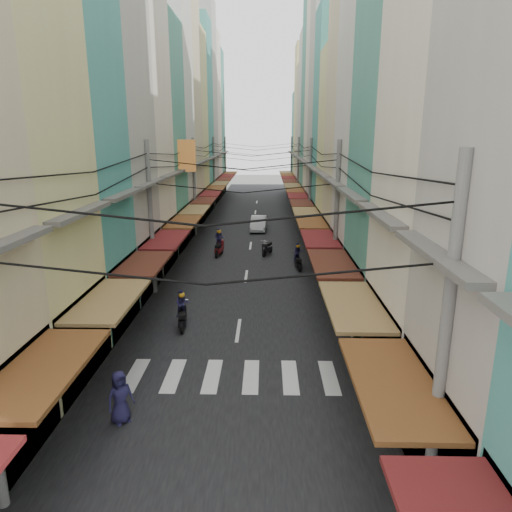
# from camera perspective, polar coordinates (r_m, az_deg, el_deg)

# --- Properties ---
(ground) EXTENTS (160.00, 160.00, 0.00)m
(ground) POSITION_cam_1_polar(r_m,az_deg,el_deg) (22.38, -1.92, -7.20)
(ground) COLOR slate
(ground) RESTS_ON ground
(road) EXTENTS (10.00, 80.00, 0.02)m
(road) POSITION_cam_1_polar(r_m,az_deg,el_deg) (41.58, -0.40, 3.24)
(road) COLOR black
(road) RESTS_ON ground
(sidewalk_left) EXTENTS (3.00, 80.00, 0.06)m
(sidewalk_left) POSITION_cam_1_polar(r_m,az_deg,el_deg) (42.27, -9.26, 3.26)
(sidewalk_left) COLOR slate
(sidewalk_left) RESTS_ON ground
(sidewalk_right) EXTENTS (3.00, 80.00, 0.06)m
(sidewalk_right) POSITION_cam_1_polar(r_m,az_deg,el_deg) (41.89, 8.53, 3.19)
(sidewalk_right) COLOR slate
(sidewalk_right) RESTS_ON ground
(crosswalk) EXTENTS (7.55, 2.40, 0.01)m
(crosswalk) POSITION_cam_1_polar(r_m,az_deg,el_deg) (16.97, -3.07, -14.76)
(crosswalk) COLOR silver
(crosswalk) RESTS_ON ground
(building_row_left) EXTENTS (7.80, 67.67, 23.70)m
(building_row_left) POSITION_cam_1_polar(r_m,az_deg,el_deg) (38.39, -13.02, 16.57)
(building_row_left) COLOR beige
(building_row_left) RESTS_ON ground
(building_row_right) EXTENTS (7.80, 68.98, 22.59)m
(building_row_right) POSITION_cam_1_polar(r_m,az_deg,el_deg) (37.76, 12.00, 16.10)
(building_row_right) COLOR teal
(building_row_right) RESTS_ON ground
(utility_poles) EXTENTS (10.20, 66.13, 8.20)m
(utility_poles) POSITION_cam_1_polar(r_m,az_deg,el_deg) (35.78, -0.66, 11.97)
(utility_poles) COLOR slate
(utility_poles) RESTS_ON ground
(white_car) EXTENTS (4.57, 1.92, 1.59)m
(white_car) POSITION_cam_1_polar(r_m,az_deg,el_deg) (41.59, 0.31, 3.23)
(white_car) COLOR silver
(white_car) RESTS_ON ground
(bicycle) EXTENTS (1.85, 0.80, 1.25)m
(bicycle) POSITION_cam_1_polar(r_m,az_deg,el_deg) (24.90, 11.18, -5.15)
(bicycle) COLOR black
(bicycle) RESTS_ON ground
(moving_scooters) EXTENTS (6.29, 14.87, 2.00)m
(moving_scooters) POSITION_cam_1_polar(r_m,az_deg,el_deg) (28.85, -2.04, -0.91)
(moving_scooters) COLOR black
(moving_scooters) RESTS_ON ground
(parked_scooters) EXTENTS (12.82, 15.03, 0.99)m
(parked_scooters) POSITION_cam_1_polar(r_m,az_deg,el_deg) (18.81, 10.60, -10.38)
(parked_scooters) COLOR black
(parked_scooters) RESTS_ON ground
(pedestrians) EXTENTS (13.20, 19.86, 2.13)m
(pedestrians) POSITION_cam_1_polar(r_m,az_deg,el_deg) (23.42, -11.42, -3.82)
(pedestrians) COLOR #2C222D
(pedestrians) RESTS_ON ground
(market_umbrella) EXTENTS (2.32, 2.32, 2.44)m
(market_umbrella) POSITION_cam_1_polar(r_m,az_deg,el_deg) (14.90, 19.01, -10.84)
(market_umbrella) COLOR #B2B2B7
(market_umbrella) RESTS_ON ground
(traffic_sign) EXTENTS (0.10, 0.60, 2.72)m
(traffic_sign) POSITION_cam_1_polar(r_m,az_deg,el_deg) (18.95, 12.13, -5.36)
(traffic_sign) COLOR slate
(traffic_sign) RESTS_ON ground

